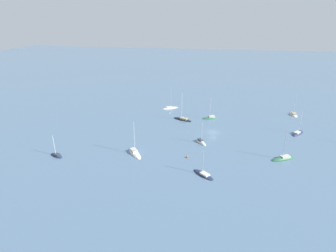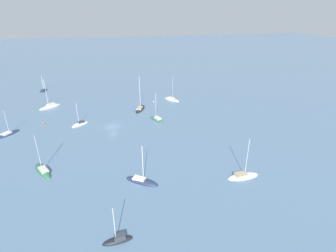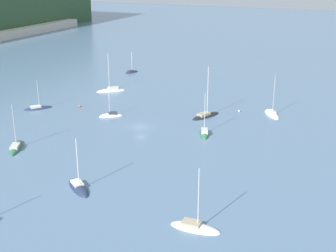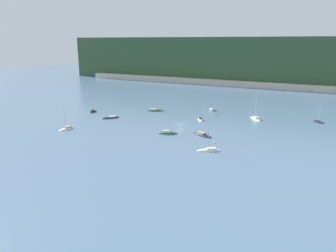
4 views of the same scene
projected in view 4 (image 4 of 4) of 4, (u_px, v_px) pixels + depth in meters
ground_plane at (181, 124)px, 130.27m from camera, size 600.00×600.00×0.00m
hillside_ridge at (266, 60)px, 256.26m from camera, size 333.84×59.61×34.95m
shore_town_strip at (255, 85)px, 231.74m from camera, size 283.77×6.00×3.88m
sailboat_0 at (168, 134)px, 116.70m from camera, size 7.27×4.55×10.19m
sailboat_1 at (93, 112)px, 152.29m from camera, size 1.81×5.06×7.46m
sailboat_2 at (155, 111)px, 154.54m from camera, size 8.19×5.81×10.04m
sailboat_3 at (209, 150)px, 98.85m from camera, size 7.84×6.18×10.64m
sailboat_4 at (202, 135)px, 114.82m from camera, size 9.13×5.79×12.94m
sailboat_5 at (318, 122)px, 132.97m from camera, size 5.57×3.74×7.73m
sailboat_6 at (111, 118)px, 140.32m from camera, size 6.42×7.54×9.80m
sailboat_7 at (256, 119)px, 138.31m from camera, size 7.17×8.02×11.94m
sailboat_8 at (200, 120)px, 137.08m from camera, size 4.71×5.71×8.34m
sailboat_9 at (67, 129)px, 122.93m from camera, size 2.91×7.52×10.11m
sailboat_10 at (212, 110)px, 155.60m from camera, size 7.06×6.30×8.03m
mooring_buoy_0 at (215, 142)px, 106.18m from camera, size 0.51×0.51×0.51m
mooring_buoy_1 at (217, 115)px, 145.33m from camera, size 0.61×0.61×0.61m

